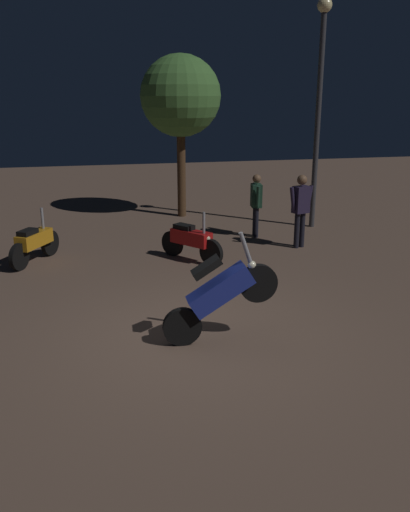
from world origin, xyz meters
The scene contains 8 objects.
ground_plane centered at (0.00, 0.00, 0.00)m, with size 40.00×40.00×0.00m, color brown.
motorcycle_blue_foreground centered at (0.27, -0.26, 0.74)m, with size 1.66×0.33×1.63m.
motorcycle_red_parked_left centered at (0.62, 3.67, 0.44)m, with size 1.10×1.37×1.11m.
motorcycle_orange_parked_right centered at (-2.63, 4.25, 0.44)m, with size 0.92×1.48×1.11m.
person_rider_beside centered at (3.26, 4.12, 1.01)m, with size 0.66×0.34×1.69m.
person_bystander_far centered at (2.57, 5.27, 0.92)m, with size 0.29×0.66×1.56m.
streetlamp_near centered at (4.37, 5.94, 3.53)m, with size 0.36×0.36×5.64m.
tree_left_bg centered at (1.19, 7.97, 3.34)m, with size 2.22×2.22×4.48m.
Camera 1 is at (-1.48, -7.11, 3.47)m, focal length 37.51 mm.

